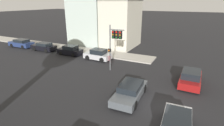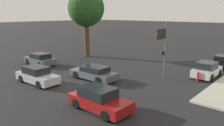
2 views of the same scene
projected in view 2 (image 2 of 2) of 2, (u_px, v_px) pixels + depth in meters
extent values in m
plane|color=black|center=(74.00, 84.00, 19.71)|extent=(300.00, 300.00, 0.00)
cylinder|color=#4C3823|center=(87.00, 40.00, 31.68)|extent=(0.75, 0.75, 4.97)
sphere|color=#234C1E|center=(86.00, 8.00, 30.70)|extent=(5.17, 5.17, 5.17)
cylinder|color=#515456|center=(165.00, 51.00, 20.50)|extent=(0.14, 0.14, 5.46)
cylinder|color=#515456|center=(162.00, 28.00, 19.36)|extent=(0.14, 1.74, 0.10)
cube|color=black|center=(164.00, 34.00, 19.80)|extent=(0.31, 0.31, 0.90)
sphere|color=red|center=(162.00, 30.00, 19.86)|extent=(0.20, 0.20, 0.20)
sphere|color=#99660F|center=(162.00, 33.00, 19.92)|extent=(0.20, 0.20, 0.20)
sphere|color=#0F511E|center=(162.00, 37.00, 19.99)|extent=(0.20, 0.20, 0.20)
cube|color=black|center=(161.00, 34.00, 19.48)|extent=(0.31, 0.31, 0.90)
sphere|color=red|center=(160.00, 30.00, 19.53)|extent=(0.20, 0.20, 0.20)
sphere|color=#99660F|center=(160.00, 34.00, 19.60)|extent=(0.20, 0.20, 0.20)
sphere|color=#0F511E|center=(159.00, 37.00, 19.67)|extent=(0.20, 0.20, 0.20)
cube|color=black|center=(159.00, 34.00, 19.16)|extent=(0.31, 0.31, 0.90)
sphere|color=red|center=(157.00, 31.00, 19.21)|extent=(0.20, 0.20, 0.20)
sphere|color=#99660F|center=(157.00, 34.00, 19.28)|extent=(0.20, 0.20, 0.20)
sphere|color=#0F511E|center=(157.00, 38.00, 19.34)|extent=(0.20, 0.20, 0.20)
cube|color=black|center=(163.00, 53.00, 20.65)|extent=(0.23, 0.36, 0.35)
sphere|color=orange|center=(162.00, 53.00, 20.74)|extent=(0.18, 0.18, 0.18)
cube|color=#4C5156|center=(40.00, 61.00, 26.86)|extent=(4.38, 1.98, 0.68)
cube|color=black|center=(40.00, 56.00, 26.61)|extent=(2.29, 1.71, 0.58)
cylinder|color=black|center=(28.00, 62.00, 27.08)|extent=(0.70, 0.23, 0.69)
cylinder|color=black|center=(40.00, 59.00, 28.41)|extent=(0.70, 0.23, 0.69)
cylinder|color=black|center=(40.00, 65.00, 25.39)|extent=(0.70, 0.23, 0.69)
cylinder|color=black|center=(53.00, 62.00, 26.72)|extent=(0.70, 0.23, 0.69)
cube|color=#4C5156|center=(93.00, 74.00, 20.96)|extent=(4.88, 2.15, 0.61)
cube|color=black|center=(95.00, 69.00, 20.72)|extent=(2.57, 1.81, 0.50)
cylinder|color=black|center=(76.00, 75.00, 21.21)|extent=(0.72, 0.25, 0.71)
cylinder|color=black|center=(89.00, 71.00, 22.59)|extent=(0.72, 0.25, 0.71)
cylinder|color=black|center=(99.00, 81.00, 19.40)|extent=(0.72, 0.25, 0.71)
cylinder|color=black|center=(111.00, 76.00, 20.78)|extent=(0.72, 0.25, 0.71)
cube|color=maroon|center=(100.00, 102.00, 14.29)|extent=(4.37, 1.93, 0.68)
cube|color=black|center=(98.00, 92.00, 14.26)|extent=(2.28, 1.69, 0.65)
cylinder|color=black|center=(124.00, 106.00, 14.11)|extent=(0.65, 0.22, 0.65)
cylinder|color=black|center=(105.00, 116.00, 12.80)|extent=(0.65, 0.22, 0.65)
cylinder|color=black|center=(95.00, 96.00, 15.86)|extent=(0.65, 0.22, 0.65)
cylinder|color=black|center=(76.00, 104.00, 14.56)|extent=(0.65, 0.22, 0.65)
cube|color=#B7B7BC|center=(38.00, 77.00, 19.81)|extent=(4.56, 1.99, 0.70)
cube|color=black|center=(36.00, 70.00, 19.77)|extent=(2.41, 1.67, 0.64)
cylinder|color=black|center=(55.00, 80.00, 19.65)|extent=(0.67, 0.26, 0.66)
cylinder|color=black|center=(39.00, 85.00, 18.39)|extent=(0.67, 0.26, 0.66)
cylinder|color=black|center=(37.00, 75.00, 21.32)|extent=(0.67, 0.26, 0.66)
cylinder|color=black|center=(21.00, 79.00, 20.06)|extent=(0.67, 0.26, 0.66)
cube|color=#B7B7BC|center=(207.00, 72.00, 21.68)|extent=(1.86, 3.85, 0.72)
cube|color=black|center=(207.00, 65.00, 21.42)|extent=(1.62, 2.01, 0.64)
cylinder|color=black|center=(202.00, 70.00, 23.14)|extent=(0.23, 0.70, 0.70)
cylinder|color=black|center=(219.00, 73.00, 22.03)|extent=(0.23, 0.70, 0.70)
cylinder|color=black|center=(193.00, 74.00, 21.43)|extent=(0.23, 0.70, 0.70)
cylinder|color=black|center=(211.00, 78.00, 20.32)|extent=(0.23, 0.70, 0.70)
cube|color=black|center=(223.00, 63.00, 25.35)|extent=(1.73, 3.88, 0.76)
cube|color=black|center=(223.00, 58.00, 25.09)|extent=(1.52, 2.02, 0.56)
cylinder|color=black|center=(218.00, 62.00, 26.80)|extent=(0.22, 0.62, 0.62)
cylinder|color=black|center=(212.00, 66.00, 25.04)|extent=(0.22, 0.62, 0.62)
cylinder|color=red|center=(198.00, 78.00, 20.28)|extent=(0.20, 0.20, 0.75)
sphere|color=red|center=(198.00, 73.00, 20.19)|extent=(0.22, 0.22, 0.22)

